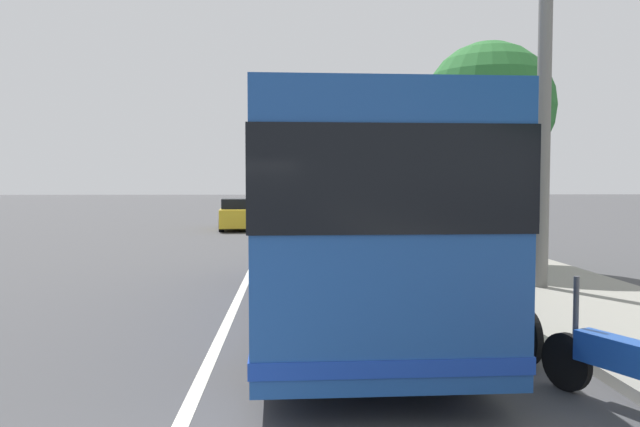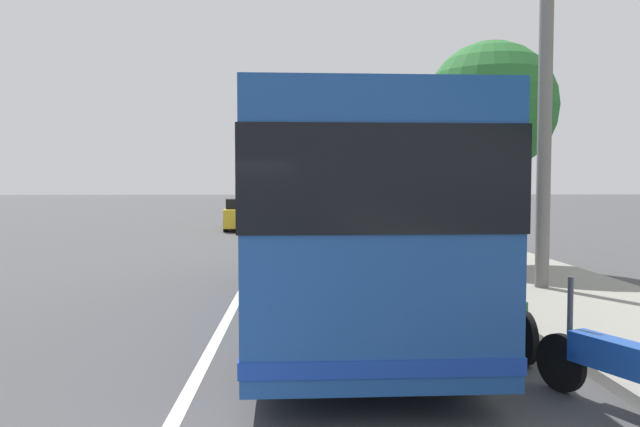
{
  "view_description": "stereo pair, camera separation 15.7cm",
  "coord_description": "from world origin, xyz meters",
  "px_view_note": "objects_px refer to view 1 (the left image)",
  "views": [
    {
      "loc": [
        -2.27,
        -1.03,
        2.26
      ],
      "look_at": [
        10.04,
        -1.62,
        1.63
      ],
      "focal_mm": 34.21,
      "sensor_mm": 36.0,
      "label": 1
    },
    {
      "loc": [
        -2.27,
        -1.19,
        2.26
      ],
      "look_at": [
        10.04,
        -1.62,
        1.63
      ],
      "focal_mm": 34.21,
      "sensor_mm": 36.0,
      "label": 2
    }
  ],
  "objects_px": {
    "coach_bus": "(337,207)",
    "utility_pole": "(544,120)",
    "roadside_tree_mid_block": "(488,109)",
    "motorcycle_by_tree": "(505,313)",
    "motorcycle_far_end": "(628,366)",
    "car_far_distant": "(304,215)",
    "motorcycle_mid_row": "(476,282)",
    "car_ahead_same_lane": "(305,201)",
    "car_oncoming": "(239,214)"
  },
  "relations": [
    {
      "from": "motorcycle_mid_row",
      "to": "motorcycle_by_tree",
      "type": "bearing_deg",
      "value": 160.2
    },
    {
      "from": "motorcycle_by_tree",
      "to": "car_far_distant",
      "type": "distance_m",
      "value": 20.61
    },
    {
      "from": "car_ahead_same_lane",
      "to": "utility_pole",
      "type": "relative_size",
      "value": 0.61
    },
    {
      "from": "motorcycle_by_tree",
      "to": "utility_pole",
      "type": "height_order",
      "value": "utility_pole"
    },
    {
      "from": "coach_bus",
      "to": "utility_pole",
      "type": "height_order",
      "value": "utility_pole"
    },
    {
      "from": "coach_bus",
      "to": "car_far_distant",
      "type": "height_order",
      "value": "coach_bus"
    },
    {
      "from": "coach_bus",
      "to": "roadside_tree_mid_block",
      "type": "bearing_deg",
      "value": -40.9
    },
    {
      "from": "utility_pole",
      "to": "motorcycle_mid_row",
      "type": "bearing_deg",
      "value": 126.38
    },
    {
      "from": "motorcycle_by_tree",
      "to": "roadside_tree_mid_block",
      "type": "height_order",
      "value": "roadside_tree_mid_block"
    },
    {
      "from": "roadside_tree_mid_block",
      "to": "motorcycle_by_tree",
      "type": "bearing_deg",
      "value": 163.76
    },
    {
      "from": "motorcycle_mid_row",
      "to": "roadside_tree_mid_block",
      "type": "height_order",
      "value": "roadside_tree_mid_block"
    },
    {
      "from": "car_far_distant",
      "to": "utility_pole",
      "type": "height_order",
      "value": "utility_pole"
    },
    {
      "from": "car_oncoming",
      "to": "roadside_tree_mid_block",
      "type": "relative_size",
      "value": 0.79
    },
    {
      "from": "car_far_distant",
      "to": "utility_pole",
      "type": "relative_size",
      "value": 0.63
    },
    {
      "from": "utility_pole",
      "to": "car_far_distant",
      "type": "bearing_deg",
      "value": 15.11
    },
    {
      "from": "car_oncoming",
      "to": "roadside_tree_mid_block",
      "type": "bearing_deg",
      "value": 24.72
    },
    {
      "from": "coach_bus",
      "to": "car_far_distant",
      "type": "distance_m",
      "value": 18.19
    },
    {
      "from": "car_ahead_same_lane",
      "to": "car_far_distant",
      "type": "height_order",
      "value": "car_far_distant"
    },
    {
      "from": "coach_bus",
      "to": "motorcycle_by_tree",
      "type": "xyz_separation_m",
      "value": [
        -2.33,
        -2.13,
        -1.37
      ]
    },
    {
      "from": "motorcycle_far_end",
      "to": "car_oncoming",
      "type": "bearing_deg",
      "value": -10.24
    },
    {
      "from": "motorcycle_by_tree",
      "to": "motorcycle_mid_row",
      "type": "height_order",
      "value": "motorcycle_by_tree"
    },
    {
      "from": "motorcycle_by_tree",
      "to": "car_far_distant",
      "type": "xyz_separation_m",
      "value": [
        20.48,
        2.31,
        0.24
      ]
    },
    {
      "from": "motorcycle_by_tree",
      "to": "motorcycle_mid_row",
      "type": "xyz_separation_m",
      "value": [
        2.68,
        -0.43,
        -0.02
      ]
    },
    {
      "from": "motorcycle_by_tree",
      "to": "motorcycle_mid_row",
      "type": "relative_size",
      "value": 1.06
    },
    {
      "from": "car_far_distant",
      "to": "utility_pole",
      "type": "bearing_deg",
      "value": -167.64
    },
    {
      "from": "car_oncoming",
      "to": "roadside_tree_mid_block",
      "type": "xyz_separation_m",
      "value": [
        -13.8,
        -7.63,
        3.44
      ]
    },
    {
      "from": "motorcycle_mid_row",
      "to": "roadside_tree_mid_block",
      "type": "xyz_separation_m",
      "value": [
        4.89,
        -1.78,
        3.7
      ]
    },
    {
      "from": "motorcycle_far_end",
      "to": "car_far_distant",
      "type": "bearing_deg",
      "value": -17.24
    },
    {
      "from": "motorcycle_mid_row",
      "to": "car_oncoming",
      "type": "bearing_deg",
      "value": 6.67
    },
    {
      "from": "car_oncoming",
      "to": "coach_bus",
      "type": "bearing_deg",
      "value": 5.6
    },
    {
      "from": "coach_bus",
      "to": "car_far_distant",
      "type": "bearing_deg",
      "value": -0.77
    },
    {
      "from": "coach_bus",
      "to": "motorcycle_mid_row",
      "type": "xyz_separation_m",
      "value": [
        0.36,
        -2.56,
        -1.38
      ]
    },
    {
      "from": "motorcycle_by_tree",
      "to": "car_oncoming",
      "type": "xyz_separation_m",
      "value": [
        21.38,
        5.42,
        0.24
      ]
    },
    {
      "from": "motorcycle_far_end",
      "to": "car_ahead_same_lane",
      "type": "bearing_deg",
      "value": -21.17
    },
    {
      "from": "car_oncoming",
      "to": "utility_pole",
      "type": "height_order",
      "value": "utility_pole"
    },
    {
      "from": "coach_bus",
      "to": "motorcycle_mid_row",
      "type": "height_order",
      "value": "coach_bus"
    },
    {
      "from": "motorcycle_by_tree",
      "to": "utility_pole",
      "type": "bearing_deg",
      "value": -31.51
    },
    {
      "from": "coach_bus",
      "to": "roadside_tree_mid_block",
      "type": "distance_m",
      "value": 7.19
    },
    {
      "from": "motorcycle_far_end",
      "to": "motorcycle_by_tree",
      "type": "height_order",
      "value": "motorcycle_by_tree"
    },
    {
      "from": "coach_bus",
      "to": "roadside_tree_mid_block",
      "type": "xyz_separation_m",
      "value": [
        5.25,
        -4.34,
        2.32
      ]
    },
    {
      "from": "car_ahead_same_lane",
      "to": "motorcycle_by_tree",
      "type": "bearing_deg",
      "value": -178.78
    },
    {
      "from": "roadside_tree_mid_block",
      "to": "motorcycle_far_end",
      "type": "bearing_deg",
      "value": 169.53
    },
    {
      "from": "motorcycle_by_tree",
      "to": "car_oncoming",
      "type": "distance_m",
      "value": 22.06
    },
    {
      "from": "utility_pole",
      "to": "motorcycle_far_end",
      "type": "bearing_deg",
      "value": 164.29
    },
    {
      "from": "coach_bus",
      "to": "utility_pole",
      "type": "relative_size",
      "value": 1.48
    },
    {
      "from": "motorcycle_far_end",
      "to": "motorcycle_by_tree",
      "type": "xyz_separation_m",
      "value": [
        2.4,
        0.36,
        0.01
      ]
    },
    {
      "from": "coach_bus",
      "to": "motorcycle_mid_row",
      "type": "distance_m",
      "value": 2.93
    },
    {
      "from": "motorcycle_mid_row",
      "to": "utility_pole",
      "type": "xyz_separation_m",
      "value": [
        1.27,
        -1.72,
        3.06
      ]
    },
    {
      "from": "car_oncoming",
      "to": "utility_pole",
      "type": "bearing_deg",
      "value": 19.27
    },
    {
      "from": "motorcycle_by_tree",
      "to": "car_ahead_same_lane",
      "type": "xyz_separation_m",
      "value": [
        42.0,
        1.76,
        0.25
      ]
    }
  ]
}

